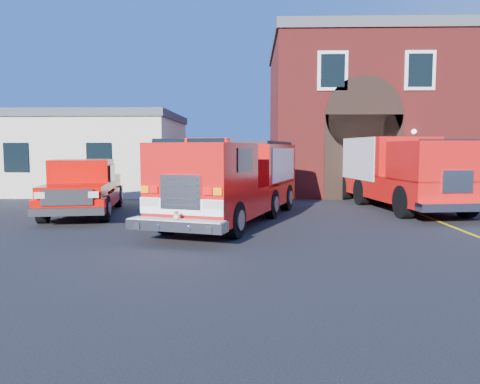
{
  "coord_description": "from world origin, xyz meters",
  "views": [
    {
      "loc": [
        0.33,
        -13.13,
        2.4
      ],
      "look_at": [
        0.0,
        -1.2,
        1.3
      ],
      "focal_mm": 35.0,
      "sensor_mm": 36.0,
      "label": 1
    }
  ],
  "objects_px": {
    "fire_station": "(405,116)",
    "pickup_truck": "(84,188)",
    "side_building": "(87,152)",
    "fire_engine": "(235,179)",
    "secondary_truck": "(398,169)"
  },
  "relations": [
    {
      "from": "fire_engine",
      "to": "secondary_truck",
      "type": "relative_size",
      "value": 0.99
    },
    {
      "from": "fire_station",
      "to": "secondary_truck",
      "type": "bearing_deg",
      "value": -109.15
    },
    {
      "from": "fire_engine",
      "to": "fire_station",
      "type": "bearing_deg",
      "value": 51.44
    },
    {
      "from": "pickup_truck",
      "to": "secondary_truck",
      "type": "height_order",
      "value": "secondary_truck"
    },
    {
      "from": "side_building",
      "to": "pickup_truck",
      "type": "distance_m",
      "value": 9.78
    },
    {
      "from": "fire_engine",
      "to": "side_building",
      "type": "bearing_deg",
      "value": 129.47
    },
    {
      "from": "fire_station",
      "to": "fire_engine",
      "type": "relative_size",
      "value": 1.67
    },
    {
      "from": "fire_station",
      "to": "pickup_truck",
      "type": "bearing_deg",
      "value": -145.61
    },
    {
      "from": "fire_station",
      "to": "fire_engine",
      "type": "xyz_separation_m",
      "value": [
        -9.25,
        -11.6,
        -2.85
      ]
    },
    {
      "from": "fire_station",
      "to": "pickup_truck",
      "type": "xyz_separation_m",
      "value": [
        -14.86,
        -10.17,
        -3.3
      ]
    },
    {
      "from": "fire_station",
      "to": "fire_engine",
      "type": "bearing_deg",
      "value": -128.56
    },
    {
      "from": "side_building",
      "to": "fire_engine",
      "type": "height_order",
      "value": "side_building"
    },
    {
      "from": "side_building",
      "to": "fire_engine",
      "type": "distance_m",
      "value": 13.77
    },
    {
      "from": "fire_engine",
      "to": "secondary_truck",
      "type": "distance_m",
      "value": 7.58
    },
    {
      "from": "side_building",
      "to": "fire_engine",
      "type": "bearing_deg",
      "value": -50.53
    }
  ]
}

